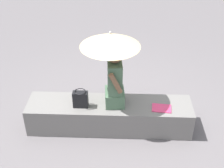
# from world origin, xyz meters

# --- Properties ---
(ground_plane) EXTENTS (14.00, 14.00, 0.00)m
(ground_plane) POSITION_xyz_m (0.00, 0.00, 0.00)
(ground_plane) COLOR #605B5E
(stone_bench) EXTENTS (2.49, 0.56, 0.44)m
(stone_bench) POSITION_xyz_m (0.00, 0.00, 0.22)
(stone_bench) COLOR slate
(stone_bench) RESTS_ON ground
(person_seated) EXTENTS (0.31, 0.49, 0.90)m
(person_seated) POSITION_xyz_m (0.08, 0.02, 0.83)
(person_seated) COLOR #47664C
(person_seated) RESTS_ON stone_bench
(parasol) EXTENTS (0.84, 0.84, 1.13)m
(parasol) POSITION_xyz_m (0.01, 0.10, 1.45)
(parasol) COLOR #B7B7BC
(parasol) RESTS_ON stone_bench
(handbag_black) EXTENTS (0.22, 0.17, 0.27)m
(handbag_black) POSITION_xyz_m (-0.42, -0.08, 0.57)
(handbag_black) COLOR black
(handbag_black) RESTS_ON stone_bench
(magazine) EXTENTS (0.30, 0.23, 0.01)m
(magazine) POSITION_xyz_m (0.77, -0.08, 0.45)
(magazine) COLOR #D83866
(magazine) RESTS_ON stone_bench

